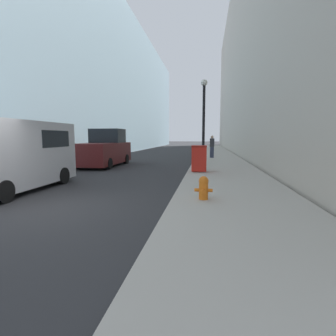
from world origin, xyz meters
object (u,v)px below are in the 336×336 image
object	(u,v)px
pickup_truck	(104,150)
pedestrian_on_sidewalk	(212,147)
white_van	(13,153)
lamppost	(204,118)
fire_hydrant	(204,187)
trash_bin	(199,158)

from	to	relation	value
pickup_truck	pedestrian_on_sidewalk	distance (m)	8.98
white_van	lamppost	bearing A→B (deg)	54.38
fire_hydrant	lamppost	world-z (taller)	lamppost
fire_hydrant	pedestrian_on_sidewalk	size ratio (longest dim) A/B	0.35
lamppost	pedestrian_on_sidewalk	distance (m)	5.37
pedestrian_on_sidewalk	fire_hydrant	bearing A→B (deg)	-91.85
trash_bin	white_van	size ratio (longest dim) A/B	0.26
fire_hydrant	lamppost	distance (m)	9.89
white_van	pickup_truck	size ratio (longest dim) A/B	0.96
lamppost	pickup_truck	distance (m)	6.59
fire_hydrant	trash_bin	distance (m)	5.74
lamppost	white_van	world-z (taller)	lamppost
lamppost	white_van	distance (m)	10.80
fire_hydrant	pickup_truck	bearing A→B (deg)	126.23
trash_bin	white_van	bearing A→B (deg)	-141.53
lamppost	white_van	size ratio (longest dim) A/B	1.06
pickup_truck	trash_bin	bearing A→B (deg)	-26.11
white_van	trash_bin	bearing A→B (deg)	38.47
trash_bin	white_van	distance (m)	7.78
fire_hydrant	pedestrian_on_sidewalk	distance (m)	14.53
trash_bin	lamppost	xyz separation A→B (m)	(0.13, 3.84, 2.21)
lamppost	pickup_truck	size ratio (longest dim) A/B	1.02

